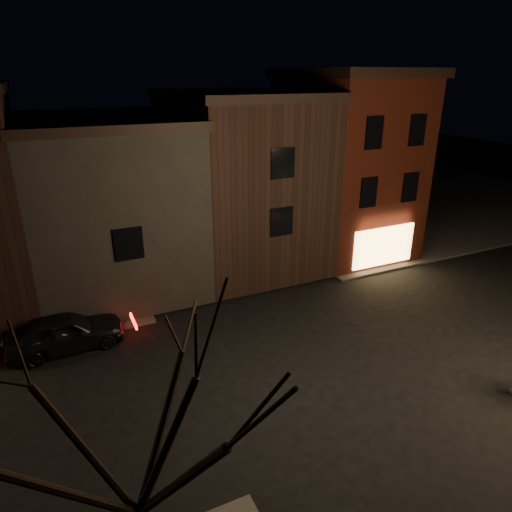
{
  "coord_description": "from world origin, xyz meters",
  "views": [
    {
      "loc": [
        -8.58,
        -12.97,
        10.31
      ],
      "look_at": [
        -0.96,
        3.12,
        3.2
      ],
      "focal_mm": 32.0,
      "sensor_mm": 36.0,
      "label": 1
    }
  ],
  "objects": [
    {
      "name": "row_building_a",
      "position": [
        1.5,
        10.5,
        4.83
      ],
      "size": [
        7.3,
        10.3,
        9.4
      ],
      "color": "black",
      "rests_on": "ground"
    },
    {
      "name": "row_building_b",
      "position": [
        -5.75,
        10.5,
        4.33
      ],
      "size": [
        7.8,
        10.3,
        8.4
      ],
      "color": "black",
      "rests_on": "ground"
    },
    {
      "name": "parked_car_a",
      "position": [
        -8.73,
        4.5,
        0.77
      ],
      "size": [
        4.55,
        1.97,
        1.53
      ],
      "primitive_type": "imported",
      "rotation": [
        0.0,
        0.0,
        1.61
      ],
      "color": "black",
      "rests_on": "ground"
    },
    {
      "name": "ground",
      "position": [
        0.0,
        0.0,
        0.0
      ],
      "size": [
        120.0,
        120.0,
        0.0
      ],
      "primitive_type": "plane",
      "color": "black",
      "rests_on": "ground"
    },
    {
      "name": "bare_tree_left",
      "position": [
        -8.0,
        -7.0,
        5.43
      ],
      "size": [
        5.6,
        5.6,
        7.5
      ],
      "color": "black",
      "rests_on": "sidewalk_near_left"
    },
    {
      "name": "sidewalk_far_right",
      "position": [
        20.0,
        20.0,
        0.06
      ],
      "size": [
        30.0,
        30.0,
        0.12
      ],
      "primitive_type": "cube",
      "color": "#2D2B28",
      "rests_on": "ground"
    },
    {
      "name": "corner_building",
      "position": [
        8.0,
        9.47,
        5.4
      ],
      "size": [
        6.5,
        8.5,
        10.5
      ],
      "color": "#4C170D",
      "rests_on": "ground"
    }
  ]
}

